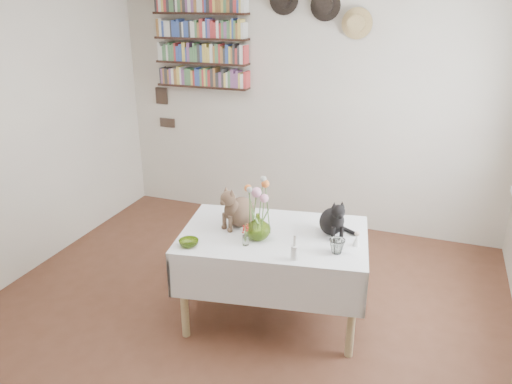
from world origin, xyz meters
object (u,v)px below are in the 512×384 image
at_px(dining_table, 274,255).
at_px(tabby_cat, 241,204).
at_px(flower_vase, 258,226).
at_px(black_cat, 332,215).
at_px(bookshelf_unit, 202,42).

bearing_deg(dining_table, tabby_cat, 168.06).
relative_size(tabby_cat, flower_vase, 1.74).
xyz_separation_m(black_cat, flower_vase, (-0.46, -0.26, -0.05)).
relative_size(dining_table, black_cat, 5.00).
bearing_deg(bookshelf_unit, black_cat, -41.92).
height_order(dining_table, tabby_cat, tabby_cat).
distance_m(tabby_cat, bookshelf_unit, 2.19).
height_order(tabby_cat, bookshelf_unit, bookshelf_unit).
xyz_separation_m(tabby_cat, flower_vase, (0.19, -0.17, -0.07)).
height_order(dining_table, black_cat, black_cat).
bearing_deg(tabby_cat, bookshelf_unit, 151.72).
distance_m(dining_table, black_cat, 0.52).
xyz_separation_m(flower_vase, bookshelf_unit, (-1.27, 1.81, 1.04)).
bearing_deg(dining_table, bookshelf_unit, 128.36).
xyz_separation_m(dining_table, flower_vase, (-0.08, -0.11, 0.27)).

